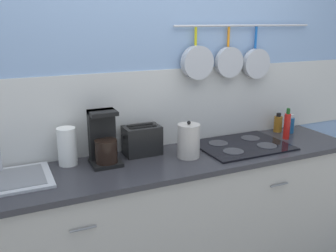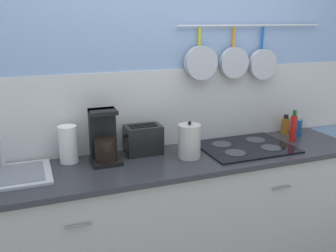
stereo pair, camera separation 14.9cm
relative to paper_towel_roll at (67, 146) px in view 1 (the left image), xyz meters
name	(u,v)px [view 1 (the left image)]	position (x,y,z in m)	size (l,w,h in m)	color
wall_back	(154,91)	(0.63, 0.13, 0.27)	(7.20, 0.15, 2.60)	#84A3CC
cabinet_base	(173,223)	(0.62, -0.19, -0.58)	(2.59, 0.54, 0.85)	#B7B2A8
countertop	(173,162)	(0.62, -0.19, -0.13)	(2.63, 0.56, 0.03)	#2D2D33
sink_basin	(1,180)	(-0.38, -0.12, -0.10)	(0.53, 0.38, 0.20)	#B7BABF
paper_towel_roll	(67,146)	(0.00, 0.00, 0.00)	(0.11, 0.11, 0.23)	white
coffee_maker	(104,142)	(0.21, -0.08, 0.02)	(0.18, 0.19, 0.34)	black
toaster	(142,140)	(0.48, -0.02, -0.02)	(0.25, 0.16, 0.20)	black
kettle	(189,141)	(0.73, -0.19, -0.01)	(0.15, 0.15, 0.24)	beige
cooktop	(242,145)	(1.18, -0.16, -0.11)	(0.62, 0.47, 0.01)	black
bottle_cooking_wine	(287,125)	(1.58, -0.16, -0.01)	(0.05, 0.05, 0.23)	red
bottle_dish_soap	(278,123)	(1.64, 0.01, -0.05)	(0.07, 0.07, 0.15)	#8C5919
bottle_vinegar	(291,125)	(1.71, -0.06, -0.05)	(0.05, 0.05, 0.15)	navy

